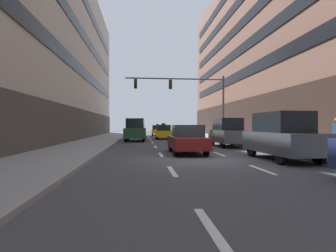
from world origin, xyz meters
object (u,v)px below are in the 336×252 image
car_driving_2 (187,139)px  car_parked_1 (282,136)px  taxi_driving_3 (163,132)px  taxi_driving_0 (157,130)px  car_driving_1 (136,130)px  car_parked_2 (227,132)px  traffic_signal_0 (189,93)px  pedestrian_1 (291,131)px

car_driving_2 → car_parked_1: bearing=-38.5°
car_driving_2 → taxi_driving_3: 15.53m
taxi_driving_0 → taxi_driving_3: (0.02, -10.94, 0.02)m
taxi_driving_0 → car_driving_1: bearing=-101.6°
taxi_driving_0 → taxi_driving_3: bearing=-89.9°
car_driving_2 → taxi_driving_3: taxi_driving_3 is taller
taxi_driving_0 → car_parked_2: (3.72, -22.02, 0.25)m
taxi_driving_3 → car_parked_1: bearing=-78.7°
car_driving_1 → taxi_driving_3: car_driving_1 is taller
taxi_driving_0 → car_parked_1: bearing=-82.8°
taxi_driving_3 → car_parked_2: car_parked_2 is taller
car_driving_1 → car_parked_2: 9.94m
car_parked_2 → traffic_signal_0: (-1.82, 5.45, 3.53)m
taxi_driving_3 → pedestrian_1: 14.59m
taxi_driving_3 → car_parked_2: (3.70, -11.08, 0.24)m
car_parked_2 → pedestrian_1: (4.18, -1.19, 0.13)m
pedestrian_1 → car_parked_1: bearing=-123.9°
car_driving_1 → taxi_driving_3: bearing=51.2°
taxi_driving_0 → pedestrian_1: (7.91, -23.21, 0.39)m
car_parked_2 → car_driving_2: bearing=-130.1°
traffic_signal_0 → car_driving_2: bearing=-101.0°
traffic_signal_0 → taxi_driving_0: bearing=96.6°
car_parked_1 → pedestrian_1: (4.18, 6.23, 0.10)m
car_driving_1 → pedestrian_1: size_ratio=2.65×
car_driving_2 → taxi_driving_3: (0.04, 15.53, 0.02)m
taxi_driving_3 → car_parked_1: 18.87m
car_driving_1 → car_parked_1: 16.19m
taxi_driving_3 → car_parked_2: size_ratio=1.01×
car_driving_1 → car_parked_2: bearing=-47.2°
car_parked_2 → pedestrian_1: car_parked_2 is taller
car_parked_1 → pedestrian_1: 7.50m
car_parked_1 → pedestrian_1: size_ratio=2.53×
car_parked_2 → traffic_signal_0: 6.74m
traffic_signal_0 → car_parked_1: bearing=-82.0°
car_driving_2 → pedestrian_1: pedestrian_1 is taller
car_driving_1 → taxi_driving_3: 4.87m
taxi_driving_0 → car_parked_1: size_ratio=0.95×
car_parked_1 → traffic_signal_0: (-1.82, 12.88, 3.49)m
car_parked_1 → car_driving_2: bearing=141.5°
taxi_driving_0 → taxi_driving_3: 10.94m
car_parked_2 → taxi_driving_0: bearing=99.6°
car_driving_1 → car_parked_2: size_ratio=1.08×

